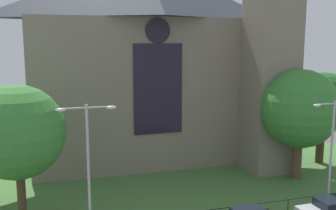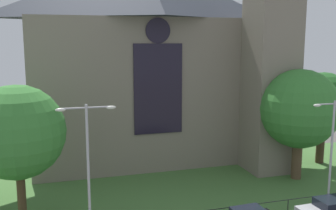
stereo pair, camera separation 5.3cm
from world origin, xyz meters
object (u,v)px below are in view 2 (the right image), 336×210
Objects in this scene: tree_right_near at (299,109)px; streetlamp_far at (332,141)px; church_building at (152,57)px; parked_car_silver at (330,210)px; tree_left_near at (18,132)px; tree_right_far at (323,101)px; streetlamp_near at (88,157)px.

streetlamp_far is (-1.68, -6.31, -1.12)m from tree_right_near.
parked_car_silver is at bearing -66.88° from church_building.
tree_left_near reaches higher than parked_car_silver.
tree_right_far is 2.12× the size of parked_car_silver.
tree_left_near reaches higher than streetlamp_near.
parked_car_silver is (15.67, -1.47, -4.60)m from streetlamp_near.
tree_right_near is 19.45m from streetlamp_near.
tree_left_near is 6.06m from streetlamp_near.
tree_right_far is (15.30, -7.06, -4.06)m from church_building.
tree_right_near is at bearing 18.95° from streetlamp_near.
church_building reaches higher than tree_left_near.
parked_car_silver is (-1.03, -1.47, -4.31)m from streetlamp_far.
tree_right_near is at bearing -146.55° from tree_right_far.
tree_left_near reaches higher than tree_right_far.
tree_right_near reaches higher than streetlamp_far.
streetlamp_far is (20.78, -4.42, -1.02)m from tree_left_near.
church_building is at bearing 45.30° from tree_left_near.
tree_left_near is at bearing -175.19° from tree_right_near.
tree_right_near is (-4.88, -3.23, -0.04)m from tree_right_far.
tree_right_far reaches higher than streetlamp_near.
church_building reaches higher than parked_car_silver.
parked_car_silver is at bearing -5.35° from streetlamp_near.
tree_left_near is 21.27m from streetlamp_far.
tree_right_near is 2.26× the size of parked_car_silver.
parked_car_silver is (7.71, -18.06, -9.53)m from church_building.
church_building is 17.33m from tree_right_far.
streetlamp_far is (8.74, -16.60, -5.22)m from church_building.
tree_right_near is at bearing -110.51° from parked_car_silver.
tree_right_near is 1.14× the size of streetlamp_near.
tree_left_near is 1.16× the size of streetlamp_far.
tree_left_near is at bearing -17.91° from parked_car_silver.
church_building reaches higher than streetlamp_near.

